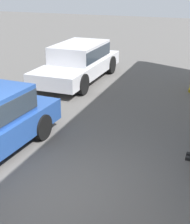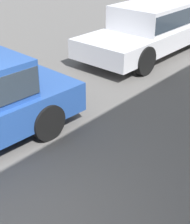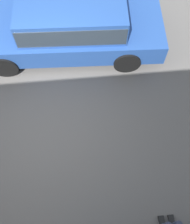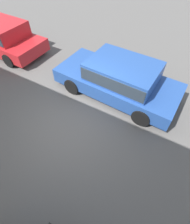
# 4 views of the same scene
# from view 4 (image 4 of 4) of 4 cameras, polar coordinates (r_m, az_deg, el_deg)

# --- Properties ---
(ground_plane) EXTENTS (60.00, 60.00, 0.00)m
(ground_plane) POSITION_cam_4_polar(r_m,az_deg,el_deg) (5.80, -7.39, -4.09)
(ground_plane) COLOR #565451
(parked_car_mid) EXTENTS (4.54, 2.13, 1.37)m
(parked_car_mid) POSITION_cam_4_polar(r_m,az_deg,el_deg) (6.33, 7.93, 11.07)
(parked_car_mid) COLOR #23478E
(parked_car_mid) RESTS_ON ground_plane
(parked_car_far) EXTENTS (4.38, 1.97, 1.40)m
(parked_car_far) POSITION_cam_4_polar(r_m,az_deg,el_deg) (9.98, -28.31, 21.18)
(parked_car_far) COLOR red
(parked_car_far) RESTS_ON ground_plane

